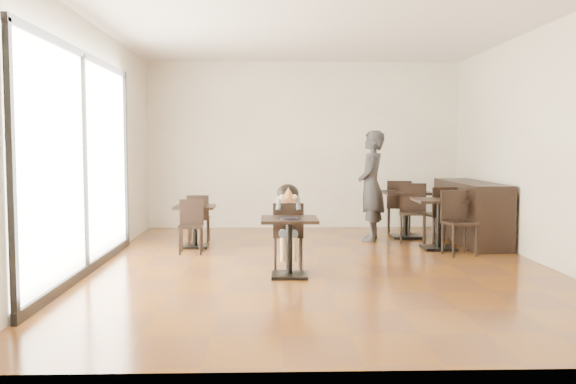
{
  "coord_description": "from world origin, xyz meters",
  "views": [
    {
      "loc": [
        -0.69,
        -8.42,
        1.6
      ],
      "look_at": [
        -0.44,
        -0.21,
        1.0
      ],
      "focal_mm": 40.0,
      "sensor_mm": 36.0,
      "label": 1
    }
  ],
  "objects_px": {
    "chair_back_a": "(399,207)",
    "cafe_table_mid": "(439,224)",
    "child_table": "(289,247)",
    "child": "(288,227)",
    "chair_mid_a": "(439,215)",
    "chair_left_a": "(199,218)",
    "cafe_table_back": "(406,215)",
    "cafe_table_left": "(195,227)",
    "child_chair": "(288,235)",
    "chair_left_b": "(191,227)",
    "chair_mid_b": "(460,223)",
    "chair_back_b": "(413,213)",
    "adult_patron": "(371,186)"
  },
  "relations": [
    {
      "from": "chair_back_b",
      "to": "child_table",
      "type": "bearing_deg",
      "value": -116.13
    },
    {
      "from": "child",
      "to": "chair_left_b",
      "type": "height_order",
      "value": "child"
    },
    {
      "from": "chair_left_b",
      "to": "chair_back_a",
      "type": "height_order",
      "value": "chair_back_a"
    },
    {
      "from": "child_table",
      "to": "chair_left_a",
      "type": "relative_size",
      "value": 0.91
    },
    {
      "from": "adult_patron",
      "to": "chair_mid_a",
      "type": "relative_size",
      "value": 1.97
    },
    {
      "from": "cafe_table_back",
      "to": "chair_back_b",
      "type": "relative_size",
      "value": 0.83
    },
    {
      "from": "chair_mid_b",
      "to": "chair_mid_a",
      "type": "bearing_deg",
      "value": 79.93
    },
    {
      "from": "cafe_table_left",
      "to": "chair_mid_b",
      "type": "xyz_separation_m",
      "value": [
        3.93,
        -0.83,
        0.14
      ]
    },
    {
      "from": "cafe_table_left",
      "to": "cafe_table_mid",
      "type": "bearing_deg",
      "value": -4.28
    },
    {
      "from": "cafe_table_left",
      "to": "chair_mid_a",
      "type": "relative_size",
      "value": 0.7
    },
    {
      "from": "child_table",
      "to": "cafe_table_left",
      "type": "height_order",
      "value": "child_table"
    },
    {
      "from": "cafe_table_mid",
      "to": "chair_back_b",
      "type": "distance_m",
      "value": 0.74
    },
    {
      "from": "cafe_table_left",
      "to": "chair_back_b",
      "type": "height_order",
      "value": "chair_back_b"
    },
    {
      "from": "child_table",
      "to": "chair_mid_b",
      "type": "bearing_deg",
      "value": 29.93
    },
    {
      "from": "chair_mid_b",
      "to": "child_table",
      "type": "bearing_deg",
      "value": -160.14
    },
    {
      "from": "child",
      "to": "cafe_table_mid",
      "type": "relative_size",
      "value": 1.4
    },
    {
      "from": "cafe_table_back",
      "to": "chair_mid_a",
      "type": "height_order",
      "value": "chair_mid_a"
    },
    {
      "from": "chair_left_b",
      "to": "chair_back_a",
      "type": "relative_size",
      "value": 0.82
    },
    {
      "from": "child",
      "to": "chair_mid_a",
      "type": "distance_m",
      "value": 3.23
    },
    {
      "from": "child",
      "to": "chair_mid_b",
      "type": "height_order",
      "value": "child"
    },
    {
      "from": "cafe_table_mid",
      "to": "chair_back_a",
      "type": "relative_size",
      "value": 0.8
    },
    {
      "from": "cafe_table_mid",
      "to": "cafe_table_left",
      "type": "relative_size",
      "value": 1.18
    },
    {
      "from": "chair_left_b",
      "to": "chair_back_b",
      "type": "distance_m",
      "value": 3.65
    },
    {
      "from": "cafe_table_mid",
      "to": "chair_mid_b",
      "type": "relative_size",
      "value": 0.83
    },
    {
      "from": "child_chair",
      "to": "chair_mid_a",
      "type": "height_order",
      "value": "chair_mid_a"
    },
    {
      "from": "cafe_table_left",
      "to": "chair_back_a",
      "type": "relative_size",
      "value": 0.68
    },
    {
      "from": "child_table",
      "to": "child_chair",
      "type": "distance_m",
      "value": 0.55
    },
    {
      "from": "child_table",
      "to": "child",
      "type": "bearing_deg",
      "value": 90.0
    },
    {
      "from": "cafe_table_mid",
      "to": "cafe_table_back",
      "type": "xyz_separation_m",
      "value": [
        -0.24,
        1.24,
        0.01
      ]
    },
    {
      "from": "cafe_table_left",
      "to": "chair_mid_a",
      "type": "height_order",
      "value": "chair_mid_a"
    },
    {
      "from": "child",
      "to": "chair_back_a",
      "type": "relative_size",
      "value": 1.13
    },
    {
      "from": "child",
      "to": "chair_back_a",
      "type": "height_order",
      "value": "child"
    },
    {
      "from": "chair_mid_b",
      "to": "chair_left_b",
      "type": "relative_size",
      "value": 1.18
    },
    {
      "from": "chair_back_a",
      "to": "chair_left_b",
      "type": "bearing_deg",
      "value": 42.41
    },
    {
      "from": "child_table",
      "to": "chair_mid_b",
      "type": "xyz_separation_m",
      "value": [
        2.53,
        1.45,
        0.11
      ]
    },
    {
      "from": "chair_left_a",
      "to": "cafe_table_left",
      "type": "bearing_deg",
      "value": 88.49
    },
    {
      "from": "child_table",
      "to": "child",
      "type": "relative_size",
      "value": 0.66
    },
    {
      "from": "cafe_table_mid",
      "to": "chair_left_a",
      "type": "xyz_separation_m",
      "value": [
        -3.77,
        0.83,
        0.01
      ]
    },
    {
      "from": "cafe_table_left",
      "to": "cafe_table_back",
      "type": "bearing_deg",
      "value": 15.23
    },
    {
      "from": "chair_left_b",
      "to": "child",
      "type": "bearing_deg",
      "value": -41.77
    },
    {
      "from": "chair_back_a",
      "to": "cafe_table_mid",
      "type": "bearing_deg",
      "value": 109.85
    },
    {
      "from": "child",
      "to": "chair_left_a",
      "type": "bearing_deg",
      "value": 121.49
    },
    {
      "from": "child_chair",
      "to": "chair_left_b",
      "type": "height_order",
      "value": "child_chair"
    },
    {
      "from": "child",
      "to": "cafe_table_mid",
      "type": "distance_m",
      "value": 2.78
    },
    {
      "from": "child_table",
      "to": "chair_back_b",
      "type": "relative_size",
      "value": 0.74
    },
    {
      "from": "child_table",
      "to": "chair_mid_a",
      "type": "height_order",
      "value": "chair_mid_a"
    },
    {
      "from": "cafe_table_mid",
      "to": "chair_mid_b",
      "type": "xyz_separation_m",
      "value": [
        0.16,
        -0.55,
        0.08
      ]
    },
    {
      "from": "adult_patron",
      "to": "cafe_table_back",
      "type": "relative_size",
      "value": 2.29
    },
    {
      "from": "child_table",
      "to": "cafe_table_back",
      "type": "height_order",
      "value": "cafe_table_back"
    },
    {
      "from": "chair_mid_a",
      "to": "chair_left_a",
      "type": "height_order",
      "value": "chair_mid_a"
    }
  ]
}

